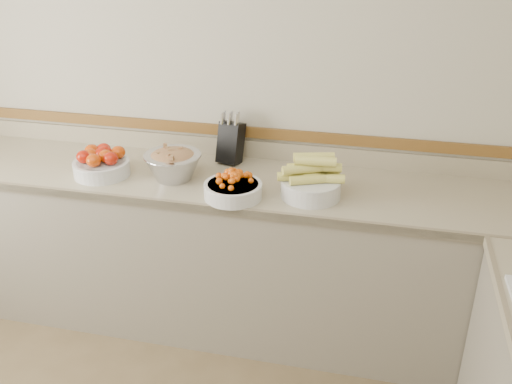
% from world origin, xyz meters
% --- Properties ---
extents(back_wall, '(4.00, 0.00, 4.00)m').
position_xyz_m(back_wall, '(0.00, 2.00, 1.30)').
color(back_wall, '#AFA790').
rests_on(back_wall, ground_plane).
extents(counter_back, '(4.00, 0.65, 1.08)m').
position_xyz_m(counter_back, '(0.00, 1.68, 0.45)').
color(counter_back, gray).
rests_on(counter_back, ground_plane).
extents(knife_block, '(0.15, 0.17, 0.29)m').
position_xyz_m(knife_block, '(0.08, 1.90, 1.02)').
color(knife_block, black).
rests_on(knife_block, counter_back).
extents(tomato_bowl, '(0.29, 0.29, 0.14)m').
position_xyz_m(tomato_bowl, '(-0.53, 1.58, 0.97)').
color(tomato_bowl, silver).
rests_on(tomato_bowl, counter_back).
extents(cherry_tomato_bowl, '(0.28, 0.28, 0.16)m').
position_xyz_m(cherry_tomato_bowl, '(0.21, 1.47, 0.95)').
color(cherry_tomato_bowl, silver).
rests_on(cherry_tomato_bowl, counter_back).
extents(corn_bowl, '(0.33, 0.29, 0.22)m').
position_xyz_m(corn_bowl, '(0.57, 1.57, 0.98)').
color(corn_bowl, silver).
rests_on(corn_bowl, counter_back).
extents(rhubarb_bowl, '(0.30, 0.30, 0.17)m').
position_xyz_m(rhubarb_bowl, '(-0.15, 1.61, 0.99)').
color(rhubarb_bowl, '#B2B2BA').
rests_on(rhubarb_bowl, counter_back).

